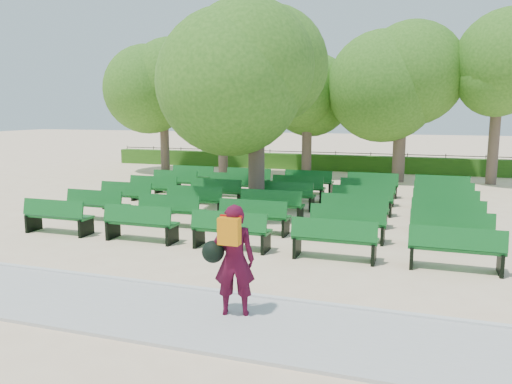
% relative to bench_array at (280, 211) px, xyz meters
% --- Properties ---
extents(ground, '(120.00, 120.00, 0.00)m').
position_rel_bench_array_xyz_m(ground, '(-1.37, -1.22, -0.10)').
color(ground, beige).
extents(paving, '(30.00, 2.20, 0.06)m').
position_rel_bench_array_xyz_m(paving, '(-1.37, -8.62, -0.07)').
color(paving, '#B5B5B0').
rests_on(paving, ground).
extents(curb, '(30.00, 0.12, 0.10)m').
position_rel_bench_array_xyz_m(curb, '(-1.37, -7.47, -0.05)').
color(curb, silver).
rests_on(curb, ground).
extents(hedge, '(26.00, 0.70, 0.90)m').
position_rel_bench_array_xyz_m(hedge, '(-1.37, 12.78, 0.35)').
color(hedge, '#2D5E18').
rests_on(hedge, ground).
extents(fence, '(26.00, 0.10, 1.02)m').
position_rel_bench_array_xyz_m(fence, '(-1.37, 13.18, -0.10)').
color(fence, black).
rests_on(fence, ground).
extents(tree_line, '(21.80, 6.80, 7.04)m').
position_rel_bench_array_xyz_m(tree_line, '(-1.37, 8.78, -0.10)').
color(tree_line, '#3B701E').
rests_on(tree_line, ground).
extents(bench_array, '(1.98, 0.62, 1.25)m').
position_rel_bench_array_xyz_m(bench_array, '(0.00, 0.00, 0.00)').
color(bench_array, '#0F5B1E').
rests_on(bench_array, ground).
extents(tree_among, '(4.68, 4.68, 6.85)m').
position_rel_bench_array_xyz_m(tree_among, '(-0.92, 0.23, 4.61)').
color(tree_among, brown).
rests_on(tree_among, ground).
extents(person, '(0.93, 0.62, 1.88)m').
position_rel_bench_array_xyz_m(person, '(1.52, -8.34, 0.93)').
color(person, '#41091D').
rests_on(person, ground).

